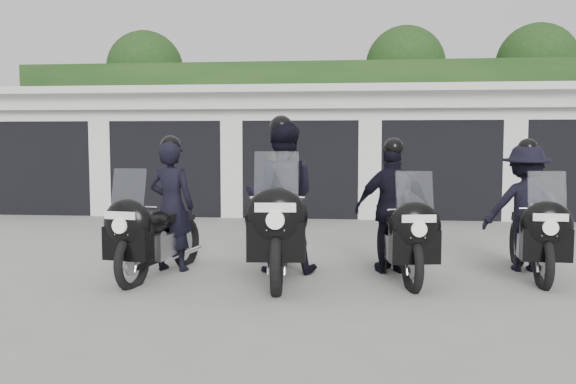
# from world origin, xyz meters

# --- Properties ---
(ground) EXTENTS (80.00, 80.00, 0.00)m
(ground) POSITION_xyz_m (0.00, 0.00, 0.00)
(ground) COLOR gray
(ground) RESTS_ON ground
(garage_block) EXTENTS (16.40, 6.80, 2.96)m
(garage_block) POSITION_xyz_m (-0.00, 8.06, 1.42)
(garage_block) COLOR white
(garage_block) RESTS_ON ground
(background_vegetation) EXTENTS (20.00, 3.90, 5.80)m
(background_vegetation) POSITION_xyz_m (0.37, 12.92, 2.77)
(background_vegetation) COLOR #183613
(background_vegetation) RESTS_ON ground
(police_bike_a) EXTENTS (0.89, 2.13, 1.87)m
(police_bike_a) POSITION_xyz_m (-1.30, -0.50, 0.74)
(police_bike_a) COLOR black
(police_bike_a) RESTS_ON ground
(police_bike_b) EXTENTS (1.02, 2.46, 2.14)m
(police_bike_b) POSITION_xyz_m (0.25, -0.37, 0.90)
(police_bike_b) COLOR black
(police_bike_b) RESTS_ON ground
(police_bike_c) EXTENTS (1.08, 2.10, 1.84)m
(police_bike_c) POSITION_xyz_m (1.74, -0.22, 0.78)
(police_bike_c) COLOR black
(police_bike_c) RESTS_ON ground
(police_bike_d) EXTENTS (1.12, 2.11, 1.83)m
(police_bike_d) POSITION_xyz_m (3.48, 0.11, 0.78)
(police_bike_d) COLOR black
(police_bike_d) RESTS_ON ground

